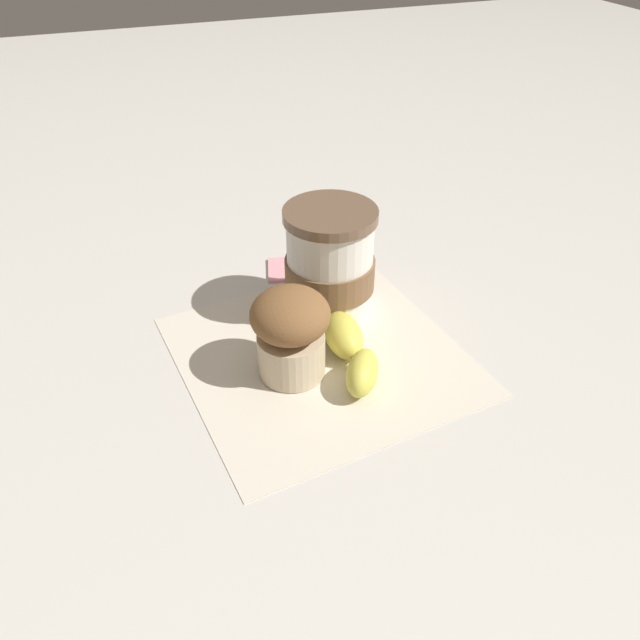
{
  "coord_description": "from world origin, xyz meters",
  "views": [
    {
      "loc": [
        0.43,
        -0.16,
        0.38
      ],
      "look_at": [
        0.0,
        0.0,
        0.04
      ],
      "focal_mm": 35.0,
      "sensor_mm": 36.0,
      "label": 1
    }
  ],
  "objects_px": {
    "coffee_cup": "(330,265)",
    "banana": "(337,339)",
    "sugar_packet": "(282,268)",
    "muffin": "(291,331)"
  },
  "relations": [
    {
      "from": "muffin",
      "to": "banana",
      "type": "xyz_separation_m",
      "value": [
        -0.01,
        0.05,
        -0.03
      ]
    },
    {
      "from": "banana",
      "to": "sugar_packet",
      "type": "height_order",
      "value": "banana"
    },
    {
      "from": "coffee_cup",
      "to": "sugar_packet",
      "type": "distance_m",
      "value": 0.11
    },
    {
      "from": "coffee_cup",
      "to": "muffin",
      "type": "bearing_deg",
      "value": -40.6
    },
    {
      "from": "banana",
      "to": "sugar_packet",
      "type": "bearing_deg",
      "value": -178.58
    },
    {
      "from": "banana",
      "to": "sugar_packet",
      "type": "distance_m",
      "value": 0.16
    },
    {
      "from": "coffee_cup",
      "to": "banana",
      "type": "xyz_separation_m",
      "value": [
        0.07,
        -0.02,
        -0.04
      ]
    },
    {
      "from": "coffee_cup",
      "to": "muffin",
      "type": "distance_m",
      "value": 0.1
    },
    {
      "from": "coffee_cup",
      "to": "banana",
      "type": "height_order",
      "value": "coffee_cup"
    },
    {
      "from": "banana",
      "to": "sugar_packet",
      "type": "relative_size",
      "value": 3.26
    }
  ]
}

